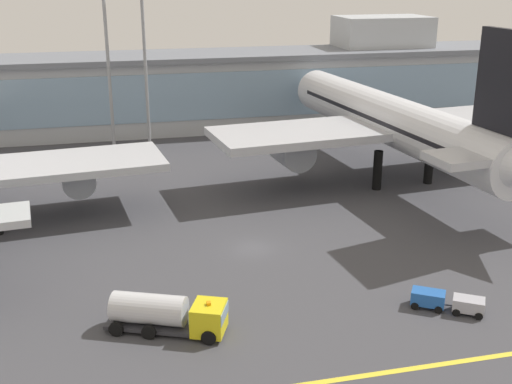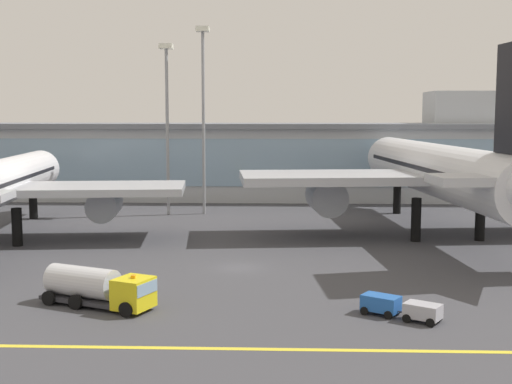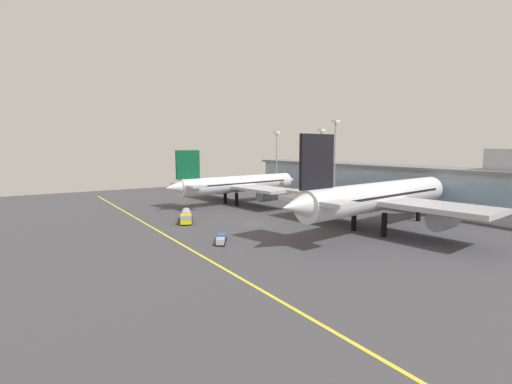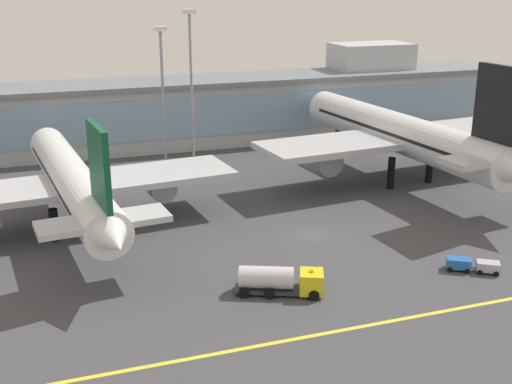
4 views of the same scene
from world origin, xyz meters
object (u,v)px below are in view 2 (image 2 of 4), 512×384
(apron_light_mast_centre, at_px, (167,104))
(baggage_tug_near, at_px, (400,307))
(fuel_tanker_truck, at_px, (100,287))
(airliner_near_right, at_px, (440,172))
(apron_light_mast_west, at_px, (203,94))

(apron_light_mast_centre, bearing_deg, baggage_tug_near, -63.30)
(fuel_tanker_truck, height_order, apron_light_mast_centre, apron_light_mast_centre)
(baggage_tug_near, bearing_deg, airliner_near_right, -74.24)
(baggage_tug_near, bearing_deg, fuel_tanker_truck, 27.69)
(apron_light_mast_west, bearing_deg, baggage_tug_near, -68.60)
(fuel_tanker_truck, relative_size, apron_light_mast_west, 0.36)
(baggage_tug_near, xyz_separation_m, apron_light_mast_west, (-19.21, 49.02, 16.01))
(fuel_tanker_truck, height_order, apron_light_mast_west, apron_light_mast_west)
(airliner_near_right, height_order, baggage_tug_near, airliner_near_right)
(apron_light_mast_west, height_order, apron_light_mast_centre, apron_light_mast_west)
(airliner_near_right, bearing_deg, fuel_tanker_truck, 128.32)
(apron_light_mast_west, relative_size, apron_light_mast_centre, 1.10)
(airliner_near_right, bearing_deg, apron_light_mast_west, 54.91)
(baggage_tug_near, bearing_deg, apron_light_mast_west, -35.83)
(fuel_tanker_truck, bearing_deg, baggage_tug_near, 18.03)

